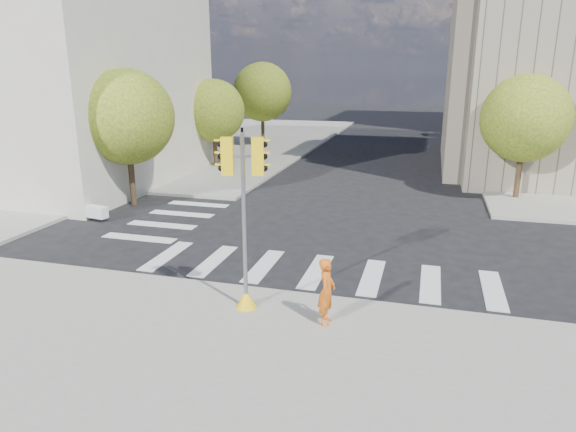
# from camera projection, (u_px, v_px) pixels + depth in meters

# --- Properties ---
(ground) EXTENTS (160.00, 160.00, 0.00)m
(ground) POSITION_uv_depth(u_px,v_px,m) (331.00, 252.00, 18.51)
(ground) COLOR black
(ground) RESTS_ON ground
(sidewalk_far_left) EXTENTS (28.00, 40.00, 0.15)m
(sidewalk_far_left) POSITION_uv_depth(u_px,v_px,m) (173.00, 139.00, 47.73)
(sidewalk_far_left) COLOR gray
(sidewalk_far_left) RESTS_ON ground
(classical_building) EXTENTS (19.00, 15.00, 12.70)m
(classical_building) POSITION_uv_depth(u_px,v_px,m) (16.00, 67.00, 29.31)
(classical_building) COLOR beige
(classical_building) RESTS_ON ground
(tree_lw_near) EXTENTS (4.40, 4.40, 6.41)m
(tree_lw_near) POSITION_uv_depth(u_px,v_px,m) (127.00, 117.00, 23.77)
(tree_lw_near) COLOR #382616
(tree_lw_near) RESTS_ON ground
(tree_lw_mid) EXTENTS (4.00, 4.00, 5.77)m
(tree_lw_mid) POSITION_uv_depth(u_px,v_px,m) (214.00, 111.00, 33.15)
(tree_lw_mid) COLOR #382616
(tree_lw_mid) RESTS_ON ground
(tree_lw_far) EXTENTS (4.80, 4.80, 6.95)m
(tree_lw_far) POSITION_uv_depth(u_px,v_px,m) (262.00, 92.00, 42.20)
(tree_lw_far) COLOR #382616
(tree_lw_far) RESTS_ON ground
(tree_re_near) EXTENTS (4.20, 4.20, 6.16)m
(tree_re_near) POSITION_uv_depth(u_px,v_px,m) (525.00, 118.00, 24.72)
(tree_re_near) COLOR #382616
(tree_re_near) RESTS_ON ground
(tree_re_mid) EXTENTS (4.60, 4.60, 6.66)m
(tree_re_mid) POSITION_uv_depth(u_px,v_px,m) (498.00, 99.00, 35.75)
(tree_re_mid) COLOR #382616
(tree_re_mid) RESTS_ON ground
(tree_re_far) EXTENTS (4.00, 4.00, 5.88)m
(tree_re_far) POSITION_uv_depth(u_px,v_px,m) (483.00, 97.00, 46.99)
(tree_re_far) COLOR #382616
(tree_re_far) RESTS_ON ground
(lamp_near) EXTENTS (0.35, 0.18, 8.11)m
(lamp_near) POSITION_uv_depth(u_px,v_px,m) (525.00, 103.00, 28.15)
(lamp_near) COLOR black
(lamp_near) RESTS_ON sidewalk_far_right
(lamp_far) EXTENTS (0.35, 0.18, 8.11)m
(lamp_far) POSITION_uv_depth(u_px,v_px,m) (497.00, 92.00, 41.11)
(lamp_far) COLOR black
(lamp_far) RESTS_ON sidewalk_far_right
(traffic_signal) EXTENTS (1.08, 0.56, 4.82)m
(traffic_signal) POSITION_uv_depth(u_px,v_px,m) (245.00, 235.00, 13.29)
(traffic_signal) COLOR yellow
(traffic_signal) RESTS_ON sidewalk_near
(photographer) EXTENTS (0.43, 0.64, 1.73)m
(photographer) POSITION_uv_depth(u_px,v_px,m) (327.00, 291.00, 12.78)
(photographer) COLOR #DA6014
(photographer) RESTS_ON sidewalk_near
(planter_wall) EXTENTS (5.97, 1.50, 0.50)m
(planter_wall) POSITION_uv_depth(u_px,v_px,m) (56.00, 205.00, 23.24)
(planter_wall) COLOR white
(planter_wall) RESTS_ON sidewalk_left_near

